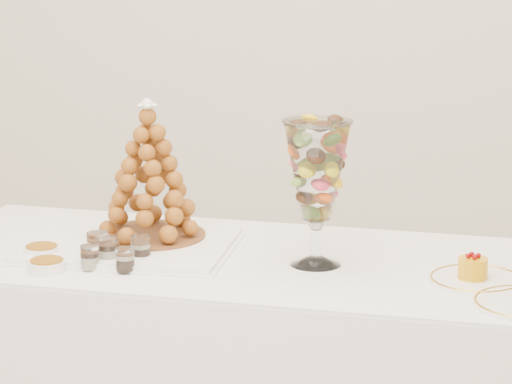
# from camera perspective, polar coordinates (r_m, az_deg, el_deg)

# --- Properties ---
(buffet_table) EXTENTS (1.89, 0.83, 0.71)m
(buffet_table) POSITION_cam_1_polar(r_m,az_deg,el_deg) (3.41, 0.20, -8.83)
(buffet_table) COLOR white
(buffet_table) RESTS_ON ground
(lace_tray) EXTENTS (0.56, 0.43, 0.02)m
(lace_tray) POSITION_cam_1_polar(r_m,az_deg,el_deg) (3.39, -6.04, -2.54)
(lace_tray) COLOR white
(lace_tray) RESTS_ON buffet_table
(macaron_vase) EXTENTS (0.18, 0.18, 0.39)m
(macaron_vase) POSITION_cam_1_polar(r_m,az_deg,el_deg) (3.17, 2.88, 0.94)
(macaron_vase) COLOR white
(macaron_vase) RESTS_ON buffet_table
(cake_plate) EXTENTS (0.24, 0.24, 0.01)m
(cake_plate) POSITION_cam_1_polar(r_m,az_deg,el_deg) (3.14, 10.31, -4.09)
(cake_plate) COLOR white
(cake_plate) RESTS_ON buffet_table
(verrine_a) EXTENTS (0.07, 0.07, 0.08)m
(verrine_a) POSITION_cam_1_polar(r_m,az_deg,el_deg) (3.29, -7.47, -2.56)
(verrine_a) COLOR white
(verrine_a) RESTS_ON buffet_table
(verrine_b) EXTENTS (0.07, 0.07, 0.07)m
(verrine_b) POSITION_cam_1_polar(r_m,az_deg,el_deg) (3.25, -6.99, -2.74)
(verrine_b) COLOR white
(verrine_b) RESTS_ON buffet_table
(verrine_c) EXTENTS (0.06, 0.06, 0.07)m
(verrine_c) POSITION_cam_1_polar(r_m,az_deg,el_deg) (3.26, -5.46, -2.67)
(verrine_c) COLOR white
(verrine_c) RESTS_ON buffet_table
(verrine_d) EXTENTS (0.06, 0.06, 0.07)m
(verrine_d) POSITION_cam_1_polar(r_m,az_deg,el_deg) (3.21, -7.83, -3.08)
(verrine_d) COLOR white
(verrine_d) RESTS_ON buffet_table
(verrine_e) EXTENTS (0.06, 0.06, 0.07)m
(verrine_e) POSITION_cam_1_polar(r_m,az_deg,el_deg) (3.18, -6.18, -3.20)
(verrine_e) COLOR white
(verrine_e) RESTS_ON buffet_table
(ramekin_back) EXTENTS (0.10, 0.10, 0.03)m
(ramekin_back) POSITION_cam_1_polar(r_m,az_deg,el_deg) (3.34, -10.05, -2.79)
(ramekin_back) COLOR white
(ramekin_back) RESTS_ON buffet_table
(ramekin_front) EXTENTS (0.10, 0.10, 0.03)m
(ramekin_front) POSITION_cam_1_polar(r_m,az_deg,el_deg) (3.21, -9.81, -3.46)
(ramekin_front) COLOR white
(ramekin_front) RESTS_ON buffet_table
(croquembouche) EXTENTS (0.32, 0.32, 0.39)m
(croquembouche) POSITION_cam_1_polar(r_m,az_deg,el_deg) (3.40, -5.07, 1.03)
(croquembouche) COLOR brown
(croquembouche) RESTS_ON lace_tray
(mousse_cake) EXTENTS (0.08, 0.08, 0.07)m
(mousse_cake) POSITION_cam_1_polar(r_m,az_deg,el_deg) (3.13, 10.17, -3.53)
(mousse_cake) COLOR orange
(mousse_cake) RESTS_ON cake_plate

